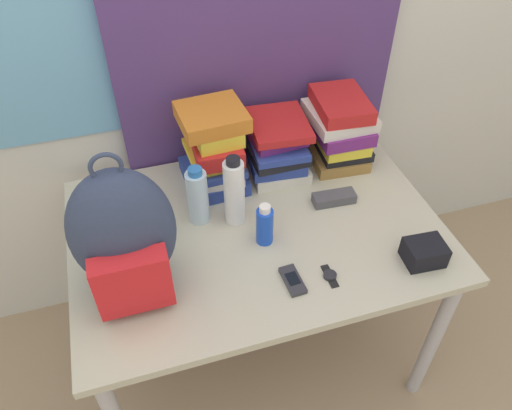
# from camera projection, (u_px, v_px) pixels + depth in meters

# --- Properties ---
(wall_back) EXTENTS (6.00, 0.06, 2.50)m
(wall_back) POSITION_uv_depth(u_px,v_px,m) (210.00, 20.00, 1.69)
(wall_back) COLOR beige
(wall_back) RESTS_ON ground_plane
(curtain_blue) EXTENTS (1.04, 0.04, 2.50)m
(curtain_blue) POSITION_uv_depth(u_px,v_px,m) (260.00, 20.00, 1.68)
(curtain_blue) COLOR #4C336B
(curtain_blue) RESTS_ON ground_plane
(desk) EXTENTS (1.23, 0.85, 0.75)m
(desk) POSITION_uv_depth(u_px,v_px,m) (256.00, 244.00, 1.73)
(desk) COLOR #B7B299
(desk) RESTS_ON ground_plane
(backpack) EXTENTS (0.29, 0.24, 0.48)m
(backpack) POSITION_uv_depth(u_px,v_px,m) (124.00, 236.00, 1.36)
(backpack) COLOR #2D3851
(backpack) RESTS_ON desk
(book_stack_left) EXTENTS (0.23, 0.27, 0.30)m
(book_stack_left) POSITION_uv_depth(u_px,v_px,m) (214.00, 148.00, 1.76)
(book_stack_left) COLOR navy
(book_stack_left) RESTS_ON desk
(book_stack_center) EXTENTS (0.23, 0.29, 0.21)m
(book_stack_center) POSITION_uv_depth(u_px,v_px,m) (275.00, 147.00, 1.83)
(book_stack_center) COLOR silver
(book_stack_center) RESTS_ON desk
(book_stack_right) EXTENTS (0.23, 0.28, 0.27)m
(book_stack_right) POSITION_uv_depth(u_px,v_px,m) (339.00, 129.00, 1.86)
(book_stack_right) COLOR olive
(book_stack_right) RESTS_ON desk
(water_bottle) EXTENTS (0.07, 0.07, 0.22)m
(water_bottle) POSITION_uv_depth(u_px,v_px,m) (198.00, 196.00, 1.63)
(water_bottle) COLOR silver
(water_bottle) RESTS_ON desk
(sports_bottle) EXTENTS (0.07, 0.07, 0.26)m
(sports_bottle) POSITION_uv_depth(u_px,v_px,m) (234.00, 192.00, 1.62)
(sports_bottle) COLOR white
(sports_bottle) RESTS_ON desk
(sunscreen_bottle) EXTENTS (0.06, 0.06, 0.15)m
(sunscreen_bottle) POSITION_uv_depth(u_px,v_px,m) (265.00, 225.00, 1.58)
(sunscreen_bottle) COLOR blue
(sunscreen_bottle) RESTS_ON desk
(cell_phone) EXTENTS (0.06, 0.11, 0.02)m
(cell_phone) POSITION_uv_depth(u_px,v_px,m) (293.00, 280.00, 1.50)
(cell_phone) COLOR #2D2D33
(cell_phone) RESTS_ON desk
(sunglasses_case) EXTENTS (0.15, 0.07, 0.04)m
(sunglasses_case) POSITION_uv_depth(u_px,v_px,m) (334.00, 198.00, 1.75)
(sunglasses_case) COLOR #47474C
(sunglasses_case) RESTS_ON desk
(camera_pouch) EXTENTS (0.13, 0.10, 0.07)m
(camera_pouch) POSITION_uv_depth(u_px,v_px,m) (424.00, 252.00, 1.54)
(camera_pouch) COLOR black
(camera_pouch) RESTS_ON desk
(wristwatch) EXTENTS (0.04, 0.09, 0.01)m
(wristwatch) POSITION_uv_depth(u_px,v_px,m) (330.00, 276.00, 1.52)
(wristwatch) COLOR black
(wristwatch) RESTS_ON desk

